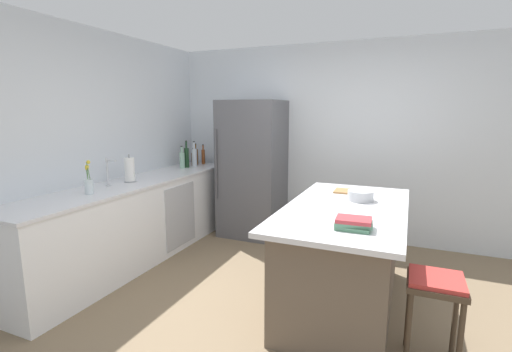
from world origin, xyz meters
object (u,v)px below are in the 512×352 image
Objects in this scene: flower_vase at (89,184)px; paper_towel_roll at (130,170)px; gin_bottle at (182,159)px; cutting_board at (350,191)px; vinegar_bottle at (203,156)px; wine_bottle at (187,157)px; bar_stool at (435,293)px; cookbook_stack at (354,223)px; whiskey_bottle at (195,156)px; syrup_bottle at (194,158)px; mixing_bowl at (360,196)px; sink_faucet at (108,172)px; kitchen_island at (344,256)px; refrigerator at (252,169)px; soda_bottle at (194,157)px.

flower_vase reaches higher than paper_towel_roll.
gin_bottle is 1.03× the size of cutting_board.
vinegar_bottle is 0.39m from wine_bottle.
bar_stool is 1.94× the size of flower_vase.
paper_towel_roll is at bearing 165.87° from cookbook_stack.
whiskey_bottle is at bearing 159.22° from cutting_board.
syrup_bottle is at bearing 90.60° from paper_towel_roll.
paper_towel_roll reaches higher than cutting_board.
vinegar_bottle reaches higher than mixing_bowl.
wine_bottle is (0.04, -0.28, 0.02)m from whiskey_bottle.
flower_vase is 2.56m from cutting_board.
sink_faucet is (-3.13, 0.32, 0.57)m from bar_stool.
kitchen_island is 2.77m from wine_bottle.
whiskey_bottle is 3.33m from cookbook_stack.
refrigerator reaches higher than whiskey_bottle.
cookbook_stack is at bearing -76.02° from kitchen_island.
cutting_board is at bearing 12.46° from paper_towel_roll.
wine_bottle is (-3.11, 1.76, 0.56)m from bar_stool.
syrup_bottle is (0.01, 1.62, -0.05)m from sink_faucet.
sink_faucet is at bearing 105.98° from flower_vase.
wine_bottle is at bearing 78.01° from gin_bottle.
flower_vase is 0.90× the size of soda_bottle.
kitchen_island is 0.57m from mixing_bowl.
soda_bottle is at bearing -84.89° from vinegar_bottle.
wine_bottle reaches higher than syrup_bottle.
paper_towel_roll is 1.06× the size of vinegar_bottle.
sink_faucet is (-2.44, -0.23, 0.63)m from kitchen_island.
kitchen_island is at bearing 103.98° from cookbook_stack.
mixing_bowl is (-0.06, 0.85, 0.01)m from cookbook_stack.
vinegar_bottle is at bearing 88.35° from sink_faucet.
wine_bottle is (-0.91, -0.24, 0.15)m from refrigerator.
vinegar_bottle is at bearing 91.28° from flower_vase.
bar_stool is 1.11m from mixing_bowl.
refrigerator is 5.66× the size of flower_vase.
wine_bottle reaches higher than cookbook_stack.
wine_bottle is at bearing 159.49° from mixing_bowl.
refrigerator is 2.19m from flower_vase.
refrigerator is 0.99m from gin_bottle.
refrigerator is 1.66m from paper_towel_roll.
mixing_bowl is at bearing 126.63° from bar_stool.
wine_bottle is 1.25× the size of cutting_board.
flower_vase is 0.86× the size of wine_bottle.
bar_stool is 2.47× the size of syrup_bottle.
kitchen_island is 7.37× the size of syrup_bottle.
wine_bottle is at bearing 153.62° from kitchen_island.
paper_towel_roll is 0.82× the size of wine_bottle.
gin_bottle is at bearing -96.17° from vinegar_bottle.
flower_vase is 1.98m from syrup_bottle.
cutting_board is at bearing -19.05° from syrup_bottle.
refrigerator is 0.95m from wine_bottle.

